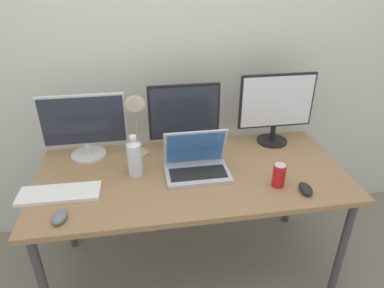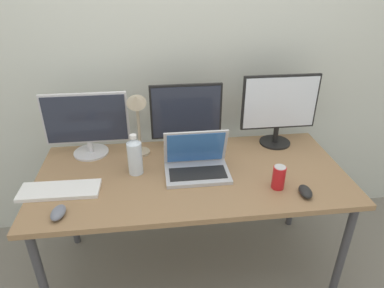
{
  "view_description": "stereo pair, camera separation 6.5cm",
  "coord_description": "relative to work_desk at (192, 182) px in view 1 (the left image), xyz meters",
  "views": [
    {
      "loc": [
        -0.26,
        -1.57,
        1.78
      ],
      "look_at": [
        0.0,
        0.0,
        0.92
      ],
      "focal_mm": 32.0,
      "sensor_mm": 36.0,
      "label": 1
    },
    {
      "loc": [
        -0.19,
        -1.58,
        1.78
      ],
      "look_at": [
        0.0,
        0.0,
        0.92
      ],
      "focal_mm": 32.0,
      "sensor_mm": 36.0,
      "label": 2
    }
  ],
  "objects": [
    {
      "name": "monitor_right",
      "position": [
        0.57,
        0.28,
        0.31
      ],
      "size": [
        0.47,
        0.19,
        0.45
      ],
      "color": "black",
      "rests_on": "work_desk"
    },
    {
      "name": "monitor_left",
      "position": [
        -0.58,
        0.29,
        0.26
      ],
      "size": [
        0.49,
        0.21,
        0.38
      ],
      "color": "silver",
      "rests_on": "work_desk"
    },
    {
      "name": "keyboard_main",
      "position": [
        -0.69,
        -0.1,
        0.07
      ],
      "size": [
        0.4,
        0.16,
        0.02
      ],
      "primitive_type": "cube",
      "rotation": [
        0.0,
        0.0,
        -0.02
      ],
      "color": "white",
      "rests_on": "work_desk"
    },
    {
      "name": "ground_plane",
      "position": [
        0.0,
        0.0,
        -0.68
      ],
      "size": [
        16.0,
        16.0,
        0.0
      ],
      "primitive_type": "plane",
      "color": "gray"
    },
    {
      "name": "water_bottle",
      "position": [
        -0.31,
        0.04,
        0.17
      ],
      "size": [
        0.08,
        0.08,
        0.23
      ],
      "color": "silver",
      "rests_on": "work_desk"
    },
    {
      "name": "laptop_silver",
      "position": [
        0.03,
        0.0,
        0.12
      ],
      "size": [
        0.35,
        0.24,
        0.24
      ],
      "color": "#B7B7BC",
      "rests_on": "work_desk"
    },
    {
      "name": "mouse_by_keyboard",
      "position": [
        -0.65,
        -0.29,
        0.08
      ],
      "size": [
        0.07,
        0.12,
        0.04
      ],
      "primitive_type": "ellipsoid",
      "rotation": [
        0.0,
        0.0,
        -0.12
      ],
      "color": "slate",
      "rests_on": "work_desk"
    },
    {
      "name": "wall_back",
      "position": [
        0.0,
        0.59,
        0.62
      ],
      "size": [
        7.0,
        0.08,
        2.6
      ],
      "primitive_type": "cube",
      "color": "silver",
      "rests_on": "ground"
    },
    {
      "name": "desk_lamp",
      "position": [
        -0.28,
        0.21,
        0.35
      ],
      "size": [
        0.11,
        0.18,
        0.42
      ],
      "color": "tan",
      "rests_on": "work_desk"
    },
    {
      "name": "work_desk",
      "position": [
        0.0,
        0.0,
        0.0
      ],
      "size": [
        1.69,
        0.79,
        0.74
      ],
      "color": "#424247",
      "rests_on": "ground"
    },
    {
      "name": "monitor_center",
      "position": [
        -0.0,
        0.28,
        0.28
      ],
      "size": [
        0.43,
        0.19,
        0.41
      ],
      "color": "black",
      "rests_on": "work_desk"
    },
    {
      "name": "soda_can_near_keyboard",
      "position": [
        0.42,
        -0.19,
        0.12
      ],
      "size": [
        0.07,
        0.07,
        0.13
      ],
      "color": "red",
      "rests_on": "work_desk"
    },
    {
      "name": "mouse_by_laptop",
      "position": [
        0.54,
        -0.27,
        0.08
      ],
      "size": [
        0.07,
        0.11,
        0.04
      ],
      "primitive_type": "ellipsoid",
      "rotation": [
        0.0,
        0.0,
        -0.08
      ],
      "color": "black",
      "rests_on": "work_desk"
    }
  ]
}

